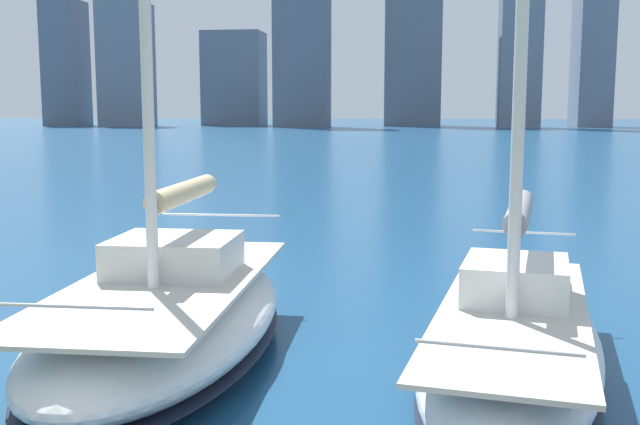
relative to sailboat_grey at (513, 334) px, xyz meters
name	(u,v)px	position (x,y,z in m)	size (l,w,h in m)	color
city_skyline	(459,33)	(-7.56, -156.12, 19.18)	(164.87, 24.92, 51.21)	slate
sailboat_grey	(513,334)	(0.00, 0.00, 0.00)	(3.52, 7.64, 11.40)	silver
sailboat_tan	(168,313)	(4.90, -0.30, 0.03)	(3.10, 7.32, 9.73)	white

